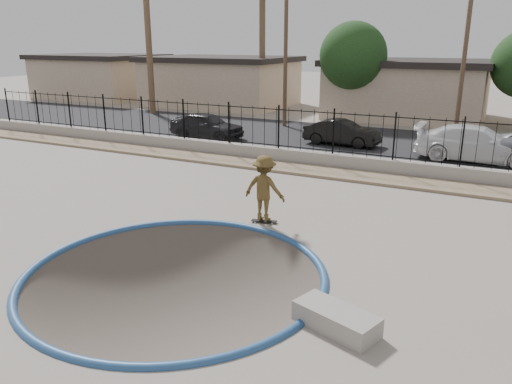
{
  "coord_description": "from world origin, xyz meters",
  "views": [
    {
      "loc": [
        6.35,
        -9.48,
        5.19
      ],
      "look_at": [
        0.57,
        2.0,
        1.26
      ],
      "focal_mm": 35.0,
      "sensor_mm": 36.0,
      "label": 1
    }
  ],
  "objects_px": {
    "skateboard": "(264,221)",
    "concrete_ledge": "(336,319)",
    "skater": "(264,191)",
    "car_a": "(207,125)",
    "car_b": "(342,133)",
    "car_c": "(477,144)"
  },
  "relations": [
    {
      "from": "skater",
      "to": "skateboard",
      "type": "xyz_separation_m",
      "value": [
        0.0,
        0.0,
        -0.92
      ]
    },
    {
      "from": "skater",
      "to": "car_c",
      "type": "xyz_separation_m",
      "value": [
        5.02,
        11.17,
        -0.17
      ]
    },
    {
      "from": "skater",
      "to": "car_b",
      "type": "bearing_deg",
      "value": -83.27
    },
    {
      "from": "skater",
      "to": "car_a",
      "type": "bearing_deg",
      "value": -50.51
    },
    {
      "from": "skater",
      "to": "car_a",
      "type": "distance_m",
      "value": 13.44
    },
    {
      "from": "car_a",
      "to": "car_c",
      "type": "xyz_separation_m",
      "value": [
        13.52,
        0.77,
        0.06
      ]
    },
    {
      "from": "skater",
      "to": "car_c",
      "type": "distance_m",
      "value": 12.24
    },
    {
      "from": "concrete_ledge",
      "to": "car_c",
      "type": "relative_size",
      "value": 0.3
    },
    {
      "from": "skater",
      "to": "skateboard",
      "type": "relative_size",
      "value": 2.47
    },
    {
      "from": "concrete_ledge",
      "to": "car_b",
      "type": "bearing_deg",
      "value": 107.03
    },
    {
      "from": "car_a",
      "to": "car_c",
      "type": "bearing_deg",
      "value": -85.62
    },
    {
      "from": "skateboard",
      "to": "concrete_ledge",
      "type": "bearing_deg",
      "value": -65.36
    },
    {
      "from": "skateboard",
      "to": "car_c",
      "type": "height_order",
      "value": "car_c"
    },
    {
      "from": "skateboard",
      "to": "car_b",
      "type": "bearing_deg",
      "value": 81.95
    },
    {
      "from": "skater",
      "to": "car_a",
      "type": "relative_size",
      "value": 0.47
    },
    {
      "from": "skateboard",
      "to": "concrete_ledge",
      "type": "relative_size",
      "value": 0.49
    },
    {
      "from": "car_b",
      "to": "car_c",
      "type": "distance_m",
      "value": 6.42
    },
    {
      "from": "skater",
      "to": "concrete_ledge",
      "type": "relative_size",
      "value": 1.21
    },
    {
      "from": "concrete_ledge",
      "to": "car_a",
      "type": "xyz_separation_m",
      "value": [
        -12.17,
        14.89,
        0.54
      ]
    },
    {
      "from": "concrete_ledge",
      "to": "car_b",
      "type": "relative_size",
      "value": 0.42
    },
    {
      "from": "car_a",
      "to": "concrete_ledge",
      "type": "bearing_deg",
      "value": -139.6
    },
    {
      "from": "car_b",
      "to": "concrete_ledge",
      "type": "bearing_deg",
      "value": -159.77
    }
  ]
}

